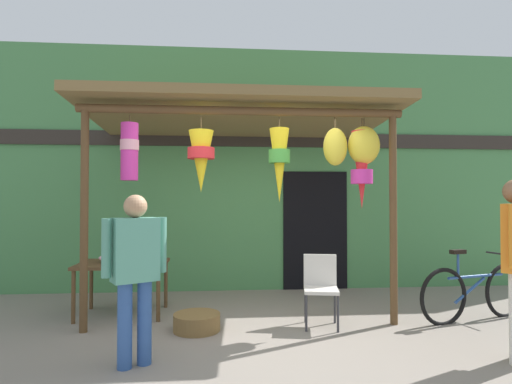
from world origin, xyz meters
The scene contains 9 objects.
ground_plane centered at (0.00, 0.00, 0.00)m, with size 30.00×30.00×0.00m, color gray.
shop_facade centered at (0.01, 2.28, 2.04)m, with size 12.28×0.29×4.09m.
market_stall_canopy centered at (0.05, 1.00, 2.50)m, with size 4.17×2.64×2.83m.
display_table centered at (-1.60, 0.81, 0.62)m, with size 1.12×0.78×0.69m.
flower_heap_on_table centered at (-1.59, 0.83, 0.75)m, with size 0.64×0.44×0.12m.
folding_chair centered at (0.89, 0.16, 0.50)m, with size 0.46×0.46×0.84m.
wicker_basket_by_table centered at (-0.59, 0.07, 0.10)m, with size 0.54×0.54×0.20m, color brown.
parked_bicycle centered at (2.89, 0.20, 0.35)m, with size 1.70×0.58×0.92m.
customer_foreground centered at (-1.09, -0.90, 0.91)m, with size 0.53×0.38×1.56m.
Camera 1 is at (-0.29, -4.71, 1.51)m, focal length 28.62 mm.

